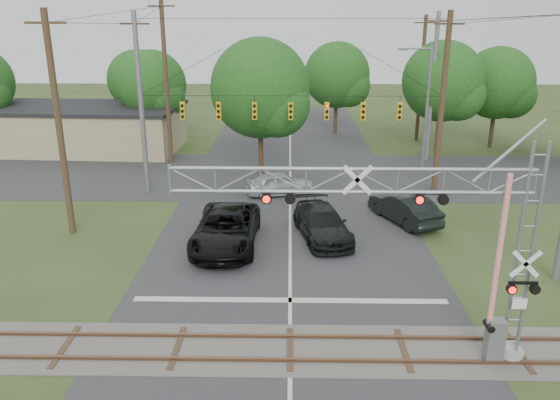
{
  "coord_description": "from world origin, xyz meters",
  "views": [
    {
      "loc": [
        -0.06,
        -14.51,
        11.23
      ],
      "look_at": [
        -0.45,
        7.5,
        3.73
      ],
      "focal_mm": 35.0,
      "sensor_mm": 36.0,
      "label": 1
    }
  ],
  "objects_px": {
    "pickup_black": "(226,229)",
    "sedan_silver": "(280,183)",
    "traffic_signal_span": "(305,107)",
    "streetlight": "(425,103)",
    "commercial_building": "(85,128)",
    "crossing_gantry": "(419,230)",
    "car_dark": "(322,223)"
  },
  "relations": [
    {
      "from": "pickup_black",
      "to": "streetlight",
      "type": "distance_m",
      "value": 19.64
    },
    {
      "from": "sedan_silver",
      "to": "streetlight",
      "type": "relative_size",
      "value": 0.49
    },
    {
      "from": "traffic_signal_span",
      "to": "pickup_black",
      "type": "height_order",
      "value": "traffic_signal_span"
    },
    {
      "from": "sedan_silver",
      "to": "streetlight",
      "type": "height_order",
      "value": "streetlight"
    },
    {
      "from": "pickup_black",
      "to": "crossing_gantry",
      "type": "bearing_deg",
      "value": -51.18
    },
    {
      "from": "streetlight",
      "to": "car_dark",
      "type": "bearing_deg",
      "value": -121.76
    },
    {
      "from": "sedan_silver",
      "to": "commercial_building",
      "type": "bearing_deg",
      "value": 39.93
    },
    {
      "from": "crossing_gantry",
      "to": "pickup_black",
      "type": "distance_m",
      "value": 12.59
    },
    {
      "from": "commercial_building",
      "to": "sedan_silver",
      "type": "bearing_deg",
      "value": -32.84
    },
    {
      "from": "traffic_signal_span",
      "to": "car_dark",
      "type": "bearing_deg",
      "value": -84.03
    },
    {
      "from": "crossing_gantry",
      "to": "traffic_signal_span",
      "type": "height_order",
      "value": "traffic_signal_span"
    },
    {
      "from": "pickup_black",
      "to": "car_dark",
      "type": "xyz_separation_m",
      "value": [
        4.94,
        1.16,
        -0.12
      ]
    },
    {
      "from": "crossing_gantry",
      "to": "sedan_silver",
      "type": "height_order",
      "value": "crossing_gantry"
    },
    {
      "from": "pickup_black",
      "to": "sedan_silver",
      "type": "relative_size",
      "value": 1.5
    },
    {
      "from": "traffic_signal_span",
      "to": "pickup_black",
      "type": "distance_m",
      "value": 10.88
    },
    {
      "from": "crossing_gantry",
      "to": "streetlight",
      "type": "xyz_separation_m",
      "value": [
        5.64,
        23.63,
        0.38
      ]
    },
    {
      "from": "commercial_building",
      "to": "crossing_gantry",
      "type": "bearing_deg",
      "value": -51.25
    },
    {
      "from": "pickup_black",
      "to": "sedan_silver",
      "type": "bearing_deg",
      "value": 73.96
    },
    {
      "from": "traffic_signal_span",
      "to": "commercial_building",
      "type": "bearing_deg",
      "value": 147.54
    },
    {
      "from": "sedan_silver",
      "to": "streetlight",
      "type": "xyz_separation_m",
      "value": [
        10.37,
        5.71,
        4.37
      ]
    },
    {
      "from": "crossing_gantry",
      "to": "pickup_black",
      "type": "bearing_deg",
      "value": 127.68
    },
    {
      "from": "streetlight",
      "to": "crossing_gantry",
      "type": "bearing_deg",
      "value": -103.42
    },
    {
      "from": "pickup_black",
      "to": "commercial_building",
      "type": "bearing_deg",
      "value": 126.15
    },
    {
      "from": "traffic_signal_span",
      "to": "sedan_silver",
      "type": "relative_size",
      "value": 4.34
    },
    {
      "from": "commercial_building",
      "to": "streetlight",
      "type": "height_order",
      "value": "streetlight"
    },
    {
      "from": "crossing_gantry",
      "to": "commercial_building",
      "type": "bearing_deg",
      "value": 125.87
    },
    {
      "from": "pickup_black",
      "to": "streetlight",
      "type": "bearing_deg",
      "value": 48.59
    },
    {
      "from": "traffic_signal_span",
      "to": "commercial_building",
      "type": "relative_size",
      "value": 1.15
    },
    {
      "from": "streetlight",
      "to": "commercial_building",
      "type": "bearing_deg",
      "value": 166.49
    },
    {
      "from": "traffic_signal_span",
      "to": "car_dark",
      "type": "height_order",
      "value": "traffic_signal_span"
    },
    {
      "from": "traffic_signal_span",
      "to": "streetlight",
      "type": "xyz_separation_m",
      "value": [
        8.84,
        5.26,
        -0.56
      ]
    },
    {
      "from": "commercial_building",
      "to": "streetlight",
      "type": "xyz_separation_m",
      "value": [
        27.5,
        -6.61,
        3.21
      ]
    }
  ]
}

